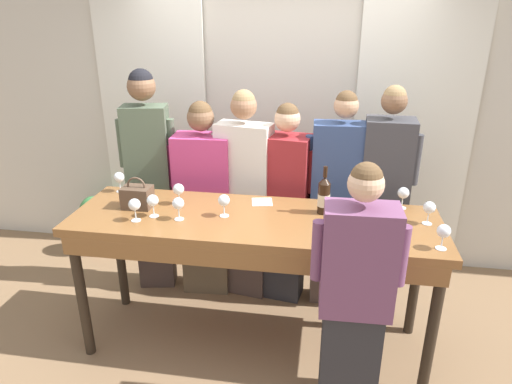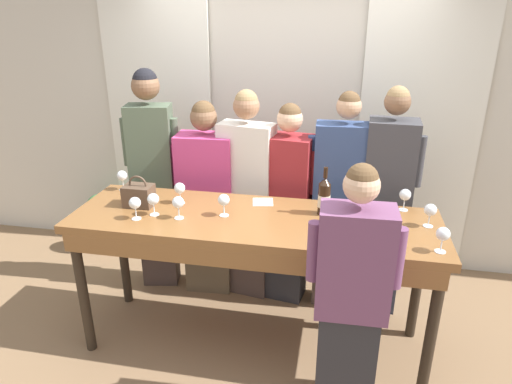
# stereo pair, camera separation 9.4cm
# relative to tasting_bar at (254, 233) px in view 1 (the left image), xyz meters

# --- Properties ---
(ground_plane) EXTENTS (18.00, 18.00, 0.00)m
(ground_plane) POSITION_rel_tasting_bar_xyz_m (0.00, 0.02, -0.91)
(ground_plane) COLOR #846647
(wall_back) EXTENTS (12.00, 0.06, 2.80)m
(wall_back) POSITION_rel_tasting_bar_xyz_m (0.00, 1.42, 0.49)
(wall_back) COLOR beige
(wall_back) RESTS_ON ground_plane
(curtain_panel_left) EXTENTS (1.01, 0.03, 2.69)m
(curtain_panel_left) POSITION_rel_tasting_bar_xyz_m (-1.17, 1.36, 0.43)
(curtain_panel_left) COLOR white
(curtain_panel_left) RESTS_ON ground_plane
(curtain_panel_right) EXTENTS (1.01, 0.03, 2.69)m
(curtain_panel_right) POSITION_rel_tasting_bar_xyz_m (1.17, 1.36, 0.43)
(curtain_panel_right) COLOR white
(curtain_panel_right) RESTS_ON ground_plane
(tasting_bar) EXTENTS (2.44, 0.75, 1.02)m
(tasting_bar) POSITION_rel_tasting_bar_xyz_m (0.00, 0.00, 0.00)
(tasting_bar) COLOR brown
(tasting_bar) RESTS_ON ground_plane
(wine_bottle) EXTENTS (0.08, 0.08, 0.33)m
(wine_bottle) POSITION_rel_tasting_bar_xyz_m (0.45, 0.17, 0.23)
(wine_bottle) COLOR black
(wine_bottle) RESTS_ON tasting_bar
(handbag) EXTENTS (0.20, 0.14, 0.22)m
(handbag) POSITION_rel_tasting_bar_xyz_m (-0.82, 0.06, 0.19)
(handbag) COLOR brown
(handbag) RESTS_ON tasting_bar
(wine_glass_front_left) EXTENTS (0.08, 0.08, 0.15)m
(wine_glass_front_left) POSITION_rel_tasting_bar_xyz_m (1.13, -0.23, 0.22)
(wine_glass_front_left) COLOR white
(wine_glass_front_left) RESTS_ON tasting_bar
(wine_glass_front_mid) EXTENTS (0.08, 0.08, 0.15)m
(wine_glass_front_mid) POSITION_rel_tasting_bar_xyz_m (1.11, 0.10, 0.22)
(wine_glass_front_mid) COLOR white
(wine_glass_front_mid) RESTS_ON tasting_bar
(wine_glass_front_right) EXTENTS (0.08, 0.08, 0.15)m
(wine_glass_front_right) POSITION_rel_tasting_bar_xyz_m (-0.48, -0.09, 0.22)
(wine_glass_front_right) COLOR white
(wine_glass_front_right) RESTS_ON tasting_bar
(wine_glass_center_left) EXTENTS (0.08, 0.08, 0.15)m
(wine_glass_center_left) POSITION_rel_tasting_bar_xyz_m (-0.20, 0.01, 0.22)
(wine_glass_center_left) COLOR white
(wine_glass_center_left) RESTS_ON tasting_bar
(wine_glass_center_mid) EXTENTS (0.08, 0.08, 0.15)m
(wine_glass_center_mid) POSITION_rel_tasting_bar_xyz_m (-1.07, 0.31, 0.22)
(wine_glass_center_mid) COLOR white
(wine_glass_center_mid) RESTS_ON tasting_bar
(wine_glass_center_right) EXTENTS (0.08, 0.08, 0.15)m
(wine_glass_center_right) POSITION_rel_tasting_bar_xyz_m (0.72, 0.14, 0.22)
(wine_glass_center_right) COLOR white
(wine_glass_center_right) RESTS_ON tasting_bar
(wine_glass_back_left) EXTENTS (0.08, 0.08, 0.15)m
(wine_glass_back_left) POSITION_rel_tasting_bar_xyz_m (-0.66, -0.07, 0.22)
(wine_glass_back_left) COLOR white
(wine_glass_back_left) RESTS_ON tasting_bar
(wine_glass_back_mid) EXTENTS (0.08, 0.08, 0.15)m
(wine_glass_back_mid) POSITION_rel_tasting_bar_xyz_m (-0.56, 0.15, 0.22)
(wine_glass_back_mid) COLOR white
(wine_glass_back_mid) RESTS_ON tasting_bar
(wine_glass_back_right) EXTENTS (0.08, 0.08, 0.15)m
(wine_glass_back_right) POSITION_rel_tasting_bar_xyz_m (-0.75, -0.15, 0.22)
(wine_glass_back_right) COLOR white
(wine_glass_back_right) RESTS_ON tasting_bar
(wine_glass_near_host) EXTENTS (0.08, 0.08, 0.15)m
(wine_glass_near_host) POSITION_rel_tasting_bar_xyz_m (0.70, -0.03, 0.22)
(wine_glass_near_host) COLOR white
(wine_glass_near_host) RESTS_ON tasting_bar
(wine_glass_by_bottle) EXTENTS (0.08, 0.08, 0.15)m
(wine_glass_by_bottle) POSITION_rel_tasting_bar_xyz_m (0.72, 0.32, 0.22)
(wine_glass_by_bottle) COLOR white
(wine_glass_by_bottle) RESTS_ON tasting_bar
(wine_glass_by_handbag) EXTENTS (0.08, 0.08, 0.15)m
(wine_glass_by_handbag) POSITION_rel_tasting_bar_xyz_m (0.98, 0.33, 0.22)
(wine_glass_by_handbag) COLOR white
(wine_glass_by_handbag) RESTS_ON tasting_bar
(napkin) EXTENTS (0.17, 0.17, 0.00)m
(napkin) POSITION_rel_tasting_bar_xyz_m (0.01, 0.28, 0.11)
(napkin) COLOR white
(napkin) RESTS_ON tasting_bar
(guest_olive_jacket) EXTENTS (0.47, 0.28, 1.88)m
(guest_olive_jacket) POSITION_rel_tasting_bar_xyz_m (-0.98, 0.67, 0.09)
(guest_olive_jacket) COLOR #473833
(guest_olive_jacket) RESTS_ON ground_plane
(guest_pink_top) EXTENTS (0.57, 0.30, 1.65)m
(guest_pink_top) POSITION_rel_tasting_bar_xyz_m (-0.52, 0.67, -0.08)
(guest_pink_top) COLOR brown
(guest_pink_top) RESTS_ON ground_plane
(guest_cream_sweater) EXTENTS (0.55, 0.28, 1.75)m
(guest_cream_sweater) POSITION_rel_tasting_bar_xyz_m (-0.19, 0.67, -0.01)
(guest_cream_sweater) COLOR #473833
(guest_cream_sweater) RESTS_ON ground_plane
(guest_striped_shirt) EXTENTS (0.48, 0.33, 1.66)m
(guest_striped_shirt) POSITION_rel_tasting_bar_xyz_m (0.14, 0.67, -0.07)
(guest_striped_shirt) COLOR #28282D
(guest_striped_shirt) RESTS_ON ground_plane
(guest_navy_coat) EXTENTS (0.57, 0.24, 1.76)m
(guest_navy_coat) POSITION_rel_tasting_bar_xyz_m (0.57, 0.67, -0.02)
(guest_navy_coat) COLOR #473833
(guest_navy_coat) RESTS_ON ground_plane
(guest_beige_cap) EXTENTS (0.47, 0.29, 1.81)m
(guest_beige_cap) POSITION_rel_tasting_bar_xyz_m (0.90, 0.67, 0.01)
(guest_beige_cap) COLOR #383D51
(guest_beige_cap) RESTS_ON ground_plane
(host_pouring) EXTENTS (0.50, 0.23, 1.62)m
(host_pouring) POSITION_rel_tasting_bar_xyz_m (0.65, -0.54, -0.08)
(host_pouring) COLOR #28282D
(host_pouring) RESTS_ON ground_plane
(potted_plant) EXTENTS (0.28, 0.28, 0.61)m
(potted_plant) POSITION_rel_tasting_bar_xyz_m (-1.78, 1.09, -0.58)
(potted_plant) COLOR #935B3D
(potted_plant) RESTS_ON ground_plane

